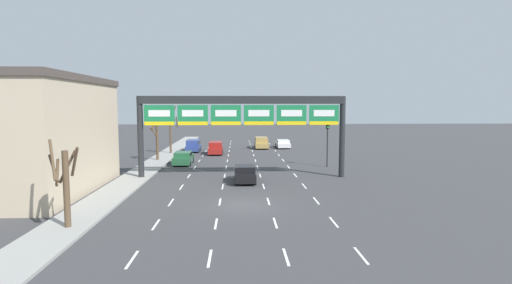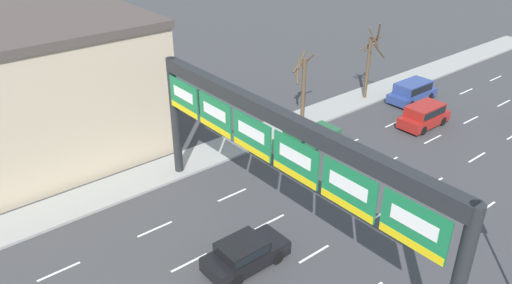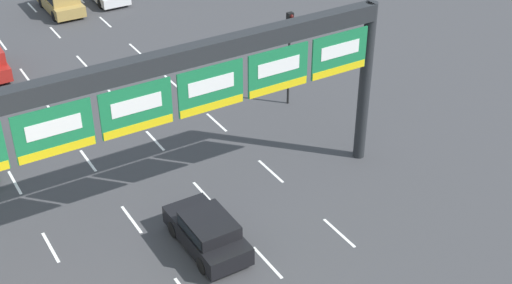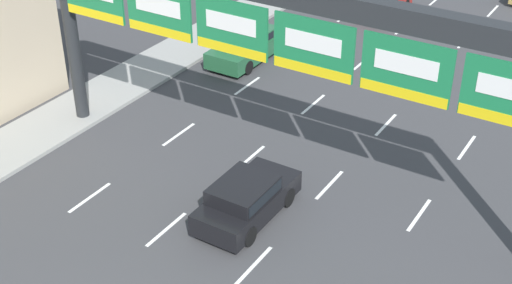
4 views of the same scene
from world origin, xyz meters
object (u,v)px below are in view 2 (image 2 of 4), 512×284
suv_blue (412,91)px  tree_bare_third (303,83)px  suv_red (424,115)px  tree_bare_closest (370,61)px  car_green (306,137)px  sign_gantry (277,142)px  car_black (245,253)px

suv_blue → tree_bare_third: tree_bare_third is taller
suv_red → tree_bare_closest: (-5.99, 0.79, 2.35)m
suv_red → tree_bare_third: bearing=-137.6°
suv_blue → tree_bare_third: (-3.24, -9.30, 1.93)m
car_green → tree_bare_third: tree_bare_third is taller
suv_red → sign_gantry: bearing=-79.0°
suv_red → car_green: 9.43m
suv_red → car_black: bearing=-79.7°
car_black → suv_red: bearing=100.3°
sign_gantry → tree_bare_third: size_ratio=3.68×
sign_gantry → suv_red: (-3.35, 17.32, -4.90)m
suv_red → tree_bare_closest: 6.49m
car_black → tree_bare_third: bearing=127.1°
sign_gantry → suv_blue: (-6.68, 20.62, -4.91)m
car_green → tree_bare_closest: tree_bare_closest is taller
suv_red → suv_blue: (-3.33, 3.29, -0.00)m
suv_red → car_green: bearing=-109.1°
sign_gantry → suv_red: 18.31m
sign_gantry → car_black: bearing=-85.0°
suv_red → tree_bare_third: size_ratio=0.81×
suv_blue → tree_bare_third: size_ratio=0.86×
sign_gantry → suv_blue: sign_gantry is taller
car_green → tree_bare_third: bearing=140.3°
car_green → car_black: size_ratio=1.17×
tree_bare_third → suv_red: bearing=42.4°
car_green → car_black: (6.62, -10.47, 0.02)m
sign_gantry → tree_bare_third: sign_gantry is taller
suv_blue → tree_bare_closest: 4.35m
car_green → suv_red: bearing=70.9°
suv_red → car_black: size_ratio=1.01×
suv_blue → tree_bare_closest: bearing=-136.8°
suv_blue → tree_bare_closest: tree_bare_closest is taller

